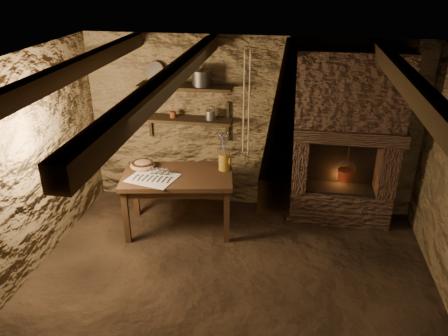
% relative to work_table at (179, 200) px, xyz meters
% --- Properties ---
extents(floor, '(4.50, 4.50, 0.00)m').
position_rel_work_table_xyz_m(floor, '(0.82, -1.19, -0.43)').
color(floor, black).
rests_on(floor, ground).
extents(back_wall, '(4.50, 0.04, 2.40)m').
position_rel_work_table_xyz_m(back_wall, '(0.82, 0.81, 0.77)').
color(back_wall, brown).
rests_on(back_wall, floor).
extents(left_wall, '(0.04, 4.00, 2.40)m').
position_rel_work_table_xyz_m(left_wall, '(-1.43, -1.19, 0.77)').
color(left_wall, brown).
rests_on(left_wall, floor).
extents(ceiling, '(4.50, 4.00, 0.04)m').
position_rel_work_table_xyz_m(ceiling, '(0.82, -1.19, 1.97)').
color(ceiling, black).
rests_on(ceiling, back_wall).
extents(beam_far_left, '(0.14, 3.95, 0.16)m').
position_rel_work_table_xyz_m(beam_far_left, '(-0.68, -1.19, 1.88)').
color(beam_far_left, black).
rests_on(beam_far_left, ceiling).
extents(beam_mid_left, '(0.14, 3.95, 0.16)m').
position_rel_work_table_xyz_m(beam_mid_left, '(0.32, -1.19, 1.88)').
color(beam_mid_left, black).
rests_on(beam_mid_left, ceiling).
extents(beam_mid_right, '(0.14, 3.95, 0.16)m').
position_rel_work_table_xyz_m(beam_mid_right, '(1.32, -1.19, 1.88)').
color(beam_mid_right, black).
rests_on(beam_mid_right, ceiling).
extents(beam_far_right, '(0.14, 3.95, 0.16)m').
position_rel_work_table_xyz_m(beam_far_right, '(2.32, -1.19, 1.88)').
color(beam_far_right, black).
rests_on(beam_far_right, ceiling).
extents(shelf_lower, '(1.25, 0.30, 0.04)m').
position_rel_work_table_xyz_m(shelf_lower, '(-0.03, 0.65, 0.87)').
color(shelf_lower, black).
rests_on(shelf_lower, back_wall).
extents(shelf_upper, '(1.25, 0.30, 0.04)m').
position_rel_work_table_xyz_m(shelf_upper, '(-0.03, 0.65, 1.32)').
color(shelf_upper, black).
rests_on(shelf_upper, back_wall).
extents(hearth, '(1.43, 0.51, 2.30)m').
position_rel_work_table_xyz_m(hearth, '(2.07, 0.58, 0.80)').
color(hearth, '#3C281E').
rests_on(hearth, floor).
extents(work_table, '(1.50, 1.01, 0.79)m').
position_rel_work_table_xyz_m(work_table, '(0.00, 0.00, 0.00)').
color(work_table, black).
rests_on(work_table, floor).
extents(linen_cloth, '(0.66, 0.58, 0.01)m').
position_rel_work_table_xyz_m(linen_cloth, '(-0.27, -0.15, 0.37)').
color(linen_cloth, silver).
rests_on(linen_cloth, work_table).
extents(pewter_cutlery_row, '(0.51, 0.29, 0.01)m').
position_rel_work_table_xyz_m(pewter_cutlery_row, '(-0.27, -0.17, 0.38)').
color(pewter_cutlery_row, gray).
rests_on(pewter_cutlery_row, linen_cloth).
extents(drinking_glasses, '(0.18, 0.05, 0.07)m').
position_rel_work_table_xyz_m(drinking_glasses, '(-0.25, -0.04, 0.41)').
color(drinking_glasses, silver).
rests_on(drinking_glasses, linen_cloth).
extents(stoneware_jug, '(0.17, 0.16, 0.51)m').
position_rel_work_table_xyz_m(stoneware_jug, '(0.57, 0.23, 0.58)').
color(stoneware_jug, '#AA7B20').
rests_on(stoneware_jug, work_table).
extents(wooden_bowl, '(0.40, 0.40, 0.11)m').
position_rel_work_table_xyz_m(wooden_bowl, '(-0.49, 0.12, 0.40)').
color(wooden_bowl, '#90613E').
rests_on(wooden_bowl, work_table).
extents(iron_stockpot, '(0.28, 0.28, 0.18)m').
position_rel_work_table_xyz_m(iron_stockpot, '(0.20, 0.65, 1.44)').
color(iron_stockpot, '#2A2825').
rests_on(iron_stockpot, shelf_upper).
extents(tin_pan, '(0.29, 0.19, 0.27)m').
position_rel_work_table_xyz_m(tin_pan, '(-0.45, 0.75, 1.48)').
color(tin_pan, gray).
rests_on(tin_pan, shelf_upper).
extents(small_kettle, '(0.21, 0.18, 0.19)m').
position_rel_work_table_xyz_m(small_kettle, '(0.31, 0.65, 0.96)').
color(small_kettle, gray).
rests_on(small_kettle, shelf_lower).
extents(rusty_tin, '(0.09, 0.09, 0.08)m').
position_rel_work_table_xyz_m(rusty_tin, '(-0.20, 0.65, 0.94)').
color(rusty_tin, '#582811').
rests_on(rusty_tin, shelf_lower).
extents(red_pot, '(0.26, 0.26, 0.54)m').
position_rel_work_table_xyz_m(red_pot, '(2.13, 0.53, 0.28)').
color(red_pot, maroon).
rests_on(red_pot, hearth).
extents(hanging_ropes, '(0.08, 0.08, 1.20)m').
position_rel_work_table_xyz_m(hanging_ropes, '(0.87, -0.14, 1.37)').
color(hanging_ropes, tan).
rests_on(hanging_ropes, ceiling).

